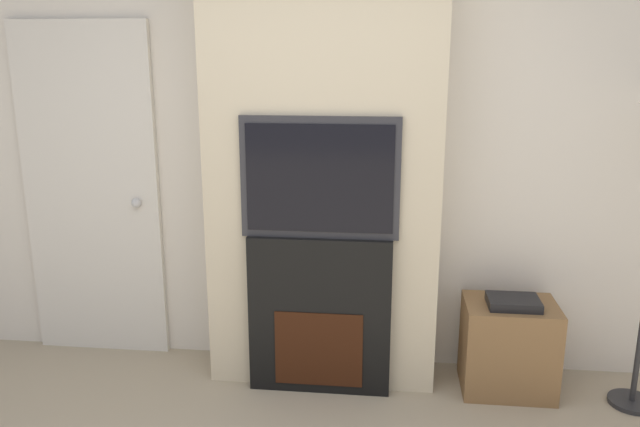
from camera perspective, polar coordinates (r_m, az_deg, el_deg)
wall_back at (r=3.65m, az=0.70°, el=6.44°), size 6.00×0.06×2.70m
chimney_breast at (r=3.44m, az=0.34°, el=5.95°), size 1.28×0.37×2.70m
fireplace at (r=3.52m, az=-0.00°, el=-9.24°), size 0.79×0.15×0.90m
television at (r=3.28m, az=-0.01°, el=3.28°), size 0.84×0.07×0.65m
media_stand at (r=3.73m, az=16.84°, el=-11.47°), size 0.50×0.38×0.57m
entry_door at (r=4.06m, az=-20.14°, el=1.70°), size 0.85×0.09×2.05m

